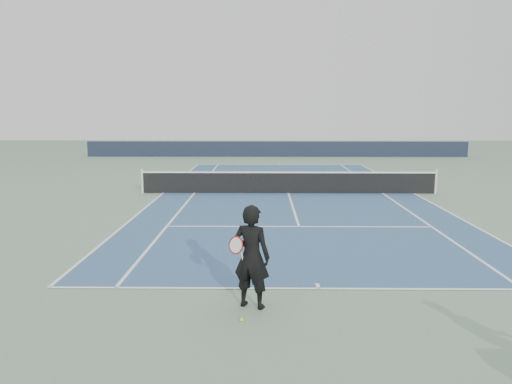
{
  "coord_description": "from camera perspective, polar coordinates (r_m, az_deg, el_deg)",
  "views": [
    {
      "loc": [
        -1.14,
        -21.52,
        3.55
      ],
      "look_at": [
        -1.34,
        -6.4,
        1.1
      ],
      "focal_mm": 35.0,
      "sensor_mm": 36.0,
      "label": 1
    }
  ],
  "objects": [
    {
      "name": "ground",
      "position": [
        21.84,
        3.72,
        -0.17
      ],
      "size": [
        80.0,
        80.0,
        0.0
      ],
      "primitive_type": "plane",
      "color": "slate"
    },
    {
      "name": "court_surface",
      "position": [
        21.84,
        3.72,
        -0.15
      ],
      "size": [
        10.97,
        23.77,
        0.01
      ],
      "primitive_type": "cube",
      "color": "#33547A",
      "rests_on": "ground"
    },
    {
      "name": "tennis_net",
      "position": [
        21.77,
        3.73,
        1.14
      ],
      "size": [
        12.9,
        0.1,
        1.07
      ],
      "color": "silver",
      "rests_on": "ground"
    },
    {
      "name": "windscreen_far",
      "position": [
        39.53,
        2.39,
        4.92
      ],
      "size": [
        30.0,
        0.25,
        1.2
      ],
      "primitive_type": "cube",
      "color": "black",
      "rests_on": "ground"
    },
    {
      "name": "tennis_player",
      "position": [
        9.09,
        -0.52,
        -7.38
      ],
      "size": [
        0.88,
        0.75,
        1.91
      ],
      "color": "black",
      "rests_on": "ground"
    },
    {
      "name": "tennis_ball",
      "position": [
        8.79,
        -1.66,
        -14.38
      ],
      "size": [
        0.07,
        0.07,
        0.07
      ],
      "primitive_type": "sphere",
      "color": "#B8E02E",
      "rests_on": "ground"
    }
  ]
}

